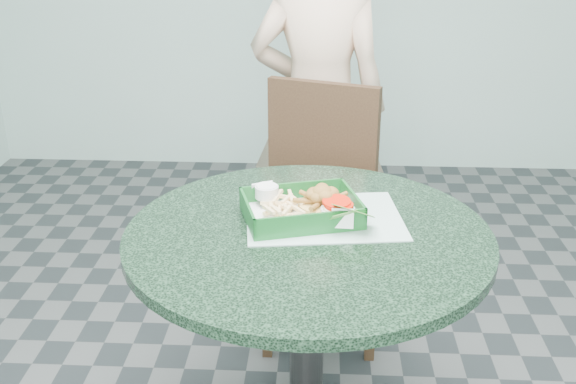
{
  "coord_description": "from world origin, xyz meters",
  "views": [
    {
      "loc": [
        0.03,
        -1.52,
        1.53
      ],
      "look_at": [
        -0.06,
        0.1,
        0.83
      ],
      "focal_mm": 42.0,
      "sensor_mm": 36.0,
      "label": 1
    }
  ],
  "objects_px": {
    "food_basket": "(301,220)",
    "crab_sandwich": "(323,208)",
    "dining_chair": "(321,194)",
    "diner_person": "(319,105)",
    "cafe_table": "(307,295)",
    "sauce_ramekin": "(275,195)"
  },
  "relations": [
    {
      "from": "dining_chair",
      "to": "crab_sandwich",
      "type": "relative_size",
      "value": 7.43
    },
    {
      "from": "dining_chair",
      "to": "diner_person",
      "type": "bearing_deg",
      "value": 112.93
    },
    {
      "from": "food_basket",
      "to": "crab_sandwich",
      "type": "height_order",
      "value": "crab_sandwich"
    },
    {
      "from": "cafe_table",
      "to": "food_basket",
      "type": "distance_m",
      "value": 0.2
    },
    {
      "from": "dining_chair",
      "to": "sauce_ramekin",
      "type": "bearing_deg",
      "value": -81.49
    },
    {
      "from": "dining_chair",
      "to": "crab_sandwich",
      "type": "bearing_deg",
      "value": -69.82
    },
    {
      "from": "cafe_table",
      "to": "sauce_ramekin",
      "type": "bearing_deg",
      "value": 122.19
    },
    {
      "from": "crab_sandwich",
      "to": "sauce_ramekin",
      "type": "distance_m",
      "value": 0.15
    },
    {
      "from": "diner_person",
      "to": "food_basket",
      "type": "height_order",
      "value": "diner_person"
    },
    {
      "from": "cafe_table",
      "to": "dining_chair",
      "type": "height_order",
      "value": "dining_chair"
    },
    {
      "from": "diner_person",
      "to": "sauce_ramekin",
      "type": "relative_size",
      "value": 24.41
    },
    {
      "from": "cafe_table",
      "to": "crab_sandwich",
      "type": "xyz_separation_m",
      "value": [
        0.04,
        0.08,
        0.22
      ]
    },
    {
      "from": "crab_sandwich",
      "to": "sauce_ramekin",
      "type": "relative_size",
      "value": 1.96
    },
    {
      "from": "diner_person",
      "to": "sauce_ramekin",
      "type": "distance_m",
      "value": 0.98
    },
    {
      "from": "food_basket",
      "to": "dining_chair",
      "type": "bearing_deg",
      "value": 85.8
    },
    {
      "from": "cafe_table",
      "to": "dining_chair",
      "type": "distance_m",
      "value": 0.79
    },
    {
      "from": "cafe_table",
      "to": "diner_person",
      "type": "bearing_deg",
      "value": 89.29
    },
    {
      "from": "cafe_table",
      "to": "food_basket",
      "type": "bearing_deg",
      "value": 106.82
    },
    {
      "from": "dining_chair",
      "to": "diner_person",
      "type": "xyz_separation_m",
      "value": [
        -0.02,
        0.34,
        0.24
      ]
    },
    {
      "from": "cafe_table",
      "to": "diner_person",
      "type": "distance_m",
      "value": 1.14
    },
    {
      "from": "diner_person",
      "to": "crab_sandwich",
      "type": "xyz_separation_m",
      "value": [
        0.02,
        -1.05,
        0.02
      ]
    },
    {
      "from": "food_basket",
      "to": "crab_sandwich",
      "type": "xyz_separation_m",
      "value": [
        0.06,
        0.01,
        0.03
      ]
    }
  ]
}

